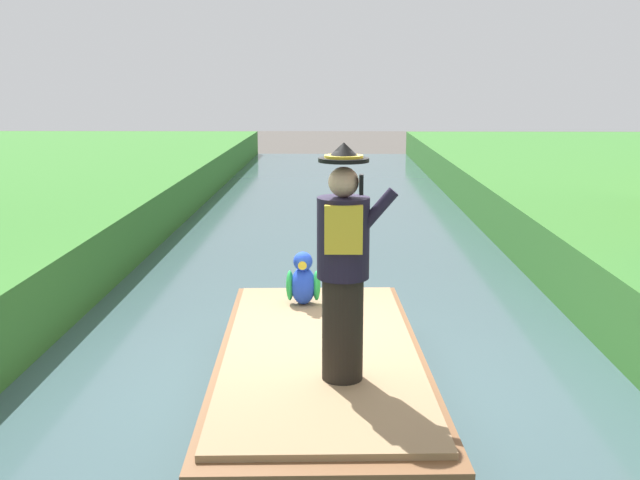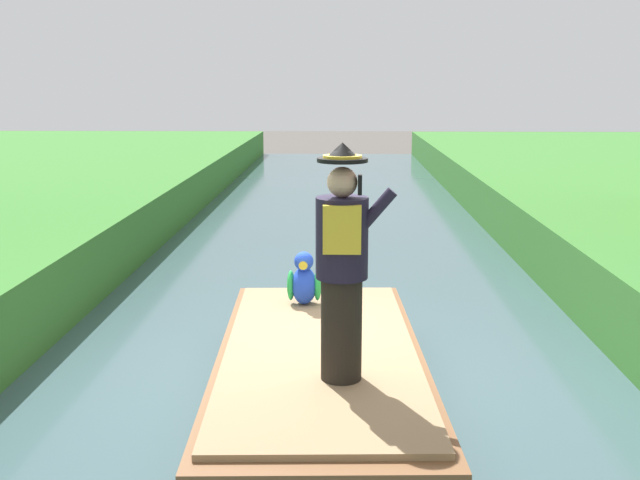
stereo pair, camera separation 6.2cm
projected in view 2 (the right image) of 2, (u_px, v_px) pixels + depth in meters
name	position (u px, v px, depth m)	size (l,w,h in m)	color
ground_plane	(322.00, 399.00, 7.19)	(80.00, 80.00, 0.00)	#4C4742
canal_water	(322.00, 394.00, 7.18)	(6.09, 48.00, 0.10)	#3D565B
boat	(320.00, 380.00, 6.62)	(1.97, 4.27, 0.61)	brown
person_pirate	(342.00, 264.00, 5.67)	(0.61, 0.42, 1.85)	black
parrot_plush	(304.00, 281.00, 7.77)	(0.36, 0.35, 0.57)	blue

